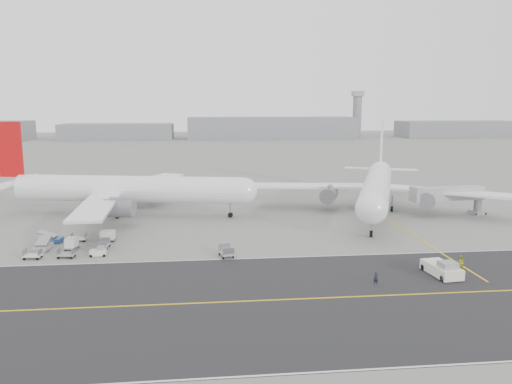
{
  "coord_description": "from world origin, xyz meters",
  "views": [
    {
      "loc": [
        -5.2,
        -71.18,
        21.88
      ],
      "look_at": [
        3.58,
        12.0,
        7.27
      ],
      "focal_mm": 35.0,
      "sensor_mm": 36.0,
      "label": 1
    }
  ],
  "objects": [
    {
      "name": "ground",
      "position": [
        0.0,
        0.0,
        0.0
      ],
      "size": [
        700.0,
        700.0,
        0.0
      ],
      "primitive_type": "plane",
      "color": "gray",
      "rests_on": "ground"
    },
    {
      "name": "taxiway",
      "position": [
        5.02,
        -17.98,
        0.01
      ],
      "size": [
        220.0,
        59.0,
        0.03
      ],
      "color": "#2A2A2D",
      "rests_on": "ground"
    },
    {
      "name": "horizon_buildings",
      "position": [
        30.0,
        260.0,
        0.0
      ],
      "size": [
        520.0,
        28.0,
        28.0
      ],
      "primitive_type": null,
      "color": "gray",
      "rests_on": "ground"
    },
    {
      "name": "control_tower",
      "position": [
        100.0,
        265.0,
        16.25
      ],
      "size": [
        7.0,
        7.0,
        31.25
      ],
      "color": "gray",
      "rests_on": "ground"
    },
    {
      "name": "airliner_a",
      "position": [
        -21.24,
        29.24,
        5.38
      ],
      "size": [
        53.48,
        52.39,
        18.65
      ],
      "rotation": [
        0.0,
        0.0,
        1.37
      ],
      "color": "white",
      "rests_on": "ground"
    },
    {
      "name": "airliner_b",
      "position": [
        30.56,
        27.81,
        5.42
      ],
      "size": [
        50.93,
        51.94,
        18.82
      ],
      "rotation": [
        0.0,
        0.0,
        -0.38
      ],
      "color": "white",
      "rests_on": "ground"
    },
    {
      "name": "pushback_tug",
      "position": [
        25.37,
        -12.09,
        0.91
      ],
      "size": [
        3.47,
        7.84,
        2.21
      ],
      "rotation": [
        0.0,
        0.0,
        0.11
      ],
      "color": "white",
      "rests_on": "ground"
    },
    {
      "name": "jet_bridge",
      "position": [
        43.31,
        22.03,
        4.17
      ],
      "size": [
        16.0,
        4.49,
        5.98
      ],
      "rotation": [
        0.0,
        0.0,
        0.1
      ],
      "color": "gray",
      "rests_on": "ground"
    },
    {
      "name": "gse_cluster",
      "position": [
        -25.44,
        5.46,
        0.0
      ],
      "size": [
        16.57,
        16.01,
        1.87
      ],
      "primitive_type": null,
      "rotation": [
        0.0,
        0.0,
        -0.0
      ],
      "color": "gray",
      "rests_on": "ground"
    },
    {
      "name": "stray_dolly",
      "position": [
        -2.16,
        -0.98,
        0.0
      ],
      "size": [
        2.25,
        3.1,
        1.73
      ],
      "primitive_type": null,
      "rotation": [
        0.0,
        0.0,
        0.2
      ],
      "color": "silver",
      "rests_on": "ground"
    },
    {
      "name": "ground_crew_a",
      "position": [
        15.68,
        -14.38,
        0.83
      ],
      "size": [
        0.64,
        0.46,
        1.65
      ],
      "primitive_type": "imported",
      "rotation": [
        0.0,
        0.0,
        -0.11
      ],
      "color": "black",
      "rests_on": "ground"
    },
    {
      "name": "ground_crew_b",
      "position": [
        29.13,
        -9.7,
        0.92
      ],
      "size": [
        0.98,
        0.8,
        1.85
      ],
      "primitive_type": "imported",
      "rotation": [
        0.0,
        0.0,
        3.02
      ],
      "color": "#AFC216",
      "rests_on": "ground"
    }
  ]
}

